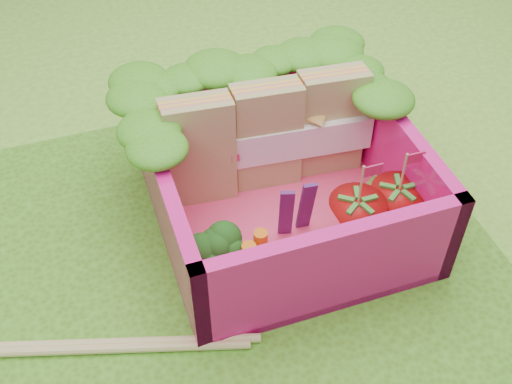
{
  "coord_description": "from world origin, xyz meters",
  "views": [
    {
      "loc": [
        -0.6,
        -1.97,
        2.6
      ],
      "look_at": [
        0.15,
        0.22,
        0.28
      ],
      "focal_mm": 45.0,
      "sensor_mm": 36.0,
      "label": 1
    }
  ],
  "objects": [
    {
      "name": "strawberry_right",
      "position": [
        0.8,
        -0.08,
        0.23
      ],
      "size": [
        0.28,
        0.28,
        0.52
      ],
      "color": "red",
      "rests_on": "bento_floor"
    },
    {
      "name": "sandwich_stack",
      "position": [
        0.31,
        0.49,
        0.39
      ],
      "size": [
        1.16,
        0.27,
        0.63
      ],
      "color": "tan",
      "rests_on": "bento_floor"
    },
    {
      "name": "ground",
      "position": [
        0.0,
        0.0,
        0.0
      ],
      "size": [
        14.0,
        14.0,
        0.0
      ],
      "primitive_type": "plane",
      "color": "#72B232",
      "rests_on": "ground"
    },
    {
      "name": "snap_peas",
      "position": [
        0.63,
        0.01,
        0.11
      ],
      "size": [
        0.59,
        0.64,
        0.05
      ],
      "color": "#6ABC3B",
      "rests_on": "bento_floor"
    },
    {
      "name": "chopsticks",
      "position": [
        -1.09,
        -0.17,
        0.05
      ],
      "size": [
        2.08,
        0.66,
        0.04
      ],
      "color": "#E6CB7E",
      "rests_on": "placemat"
    },
    {
      "name": "placemat",
      "position": [
        0.0,
        0.0,
        0.01
      ],
      "size": [
        2.6,
        2.6,
        0.03
      ],
      "primitive_type": "cube",
      "color": "#4E8B1F",
      "rests_on": "ground"
    },
    {
      "name": "purple_wedges",
      "position": [
        0.31,
        0.04,
        0.27
      ],
      "size": [
        0.19,
        0.05,
        0.38
      ],
      "color": "#461751",
      "rests_on": "bento_floor"
    },
    {
      "name": "carrot_sticks",
      "position": [
        0.03,
        -0.12,
        0.2
      ],
      "size": [
        0.15,
        0.14,
        0.26
      ],
      "color": "orange",
      "rests_on": "bento_floor"
    },
    {
      "name": "bento_floor",
      "position": [
        0.3,
        0.22,
        0.06
      ],
      "size": [
        1.3,
        1.3,
        0.05
      ],
      "primitive_type": "cube",
      "color": "#FB4072",
      "rests_on": "placemat"
    },
    {
      "name": "lettuce_ruffle",
      "position": [
        0.3,
        0.7,
        0.64
      ],
      "size": [
        1.43,
        0.83,
        0.11
      ],
      "color": "#328718",
      "rests_on": "bento_box"
    },
    {
      "name": "bento_box",
      "position": [
        0.3,
        0.22,
        0.31
      ],
      "size": [
        1.3,
        1.3,
        0.55
      ],
      "color": "#F11482",
      "rests_on": "placemat"
    },
    {
      "name": "broccoli",
      "position": [
        -0.15,
        -0.07,
        0.26
      ],
      "size": [
        0.31,
        0.31,
        0.26
      ],
      "color": "#63A24E",
      "rests_on": "bento_floor"
    },
    {
      "name": "strawberry_left",
      "position": [
        0.57,
        -0.09,
        0.23
      ],
      "size": [
        0.29,
        0.29,
        0.53
      ],
      "color": "red",
      "rests_on": "bento_floor"
    }
  ]
}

